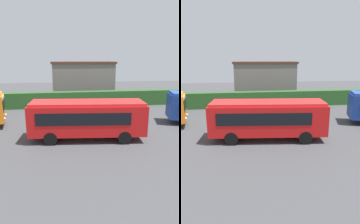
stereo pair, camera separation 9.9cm
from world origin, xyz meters
The scene contains 4 objects.
ground_plane centered at (0.00, 0.00, 0.00)m, with size 80.49×80.49×0.00m, color #424244.
bus_red centered at (-1.62, -0.78, 1.76)m, with size 9.09×3.33×3.04m.
hedge_row centered at (0.00, 10.85, 1.00)m, with size 52.25×1.25×2.00m, color #285524.
depot_building centered at (-0.05, 16.48, 2.88)m, with size 9.43×5.67×5.73m.
Camera 2 is at (-3.59, -16.27, 6.20)m, focal length 33.71 mm.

